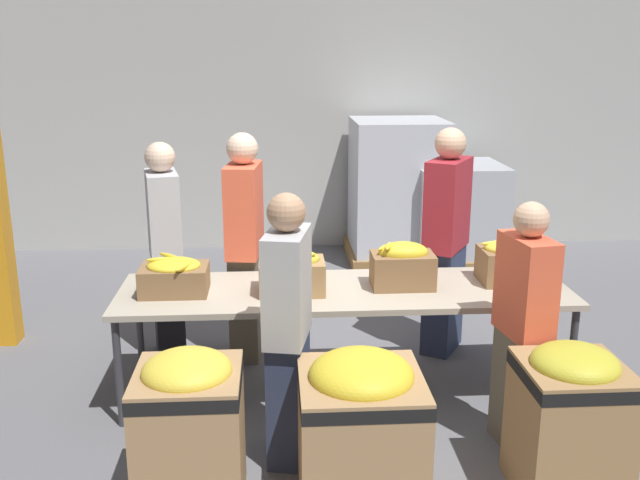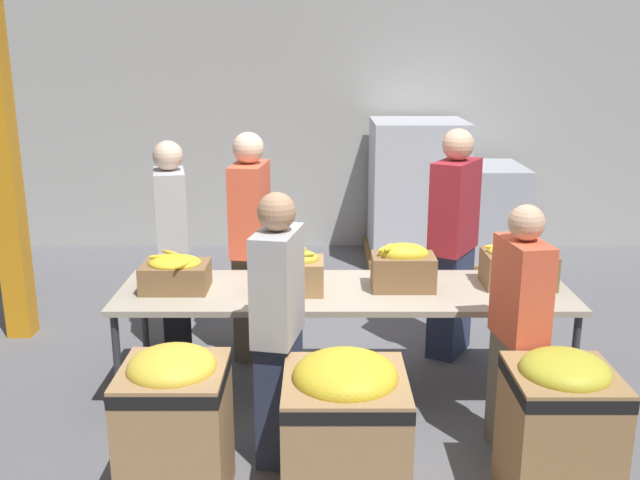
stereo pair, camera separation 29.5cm
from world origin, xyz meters
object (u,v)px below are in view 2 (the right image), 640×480
donation_bin_0 (175,423)px  volunteer_2 (453,245)px  banana_box_3 (518,264)px  pallet_stack_0 (475,216)px  donation_bin_1 (345,426)px  banana_box_1 (291,271)px  banana_box_2 (403,267)px  volunteer_1 (518,334)px  donation_bin_2 (559,425)px  volunteer_0 (173,250)px  volunteer_4 (251,247)px  volunteer_3 (278,331)px  banana_box_0 (175,273)px  pallet_stack_1 (416,193)px  sorting_table (344,295)px

donation_bin_0 → volunteer_2: bearing=47.6°
banana_box_3 → pallet_stack_0: bearing=83.1°
donation_bin_1 → volunteer_2: bearing=65.3°
banana_box_1 → banana_box_2: banana_box_2 is taller
donation_bin_0 → banana_box_2: bearing=43.7°
volunteer_1 → donation_bin_2: bearing=-176.8°
volunteer_0 → volunteer_2: 2.16m
banana_box_3 → volunteer_4: size_ratio=0.27×
volunteer_0 → volunteer_1: 2.72m
volunteer_0 → donation_bin_0: volunteer_0 is taller
volunteer_1 → donation_bin_2: (0.11, -0.50, -0.30)m
banana_box_2 → volunteer_3: 1.14m
banana_box_0 → donation_bin_0: 1.32m
volunteer_0 → pallet_stack_1: size_ratio=1.06×
volunteer_3 → donation_bin_2: size_ratio=1.86×
donation_bin_0 → banana_box_1: bearing=64.9°
volunteer_4 → pallet_stack_0: volunteer_4 is taller
volunteer_2 → donation_bin_0: bearing=-11.5°
banana_box_0 → volunteer_3: volunteer_3 is taller
volunteer_4 → donation_bin_0: 1.99m
volunteer_2 → volunteer_3: size_ratio=1.11×
banana_box_3 → donation_bin_0: 2.53m
banana_box_1 → donation_bin_1: 1.33m
banana_box_0 → banana_box_2: bearing=0.8°
donation_bin_0 → pallet_stack_0: bearing=60.3°
volunteer_3 → volunteer_4: (-0.29, 1.48, 0.08)m
banana_box_2 → volunteer_1: 0.97m
donation_bin_0 → donation_bin_2: (2.00, 0.00, -0.01)m
volunteer_2 → banana_box_0: bearing=-39.5°
banana_box_0 → volunteer_4: (0.44, 0.70, -0.02)m
pallet_stack_1 → banana_box_1: bearing=-111.2°
donation_bin_1 → banana_box_1: bearing=105.1°
sorting_table → banana_box_2: 0.44m
volunteer_0 → banana_box_2: bearing=54.4°
volunteer_1 → donation_bin_2: size_ratio=1.77×
donation_bin_1 → pallet_stack_1: size_ratio=0.54×
banana_box_1 → volunteer_1: 1.51m
donation_bin_1 → banana_box_2: bearing=71.1°
sorting_table → volunteer_4: bearing=135.3°
banana_box_3 → volunteer_2: 0.71m
volunteer_1 → pallet_stack_0: bearing=-17.3°
banana_box_1 → volunteer_3: size_ratio=0.27×
donation_bin_2 → volunteer_0: bearing=140.3°
banana_box_1 → donation_bin_1: banana_box_1 is taller
banana_box_0 → volunteer_1: (2.11, -0.74, -0.14)m
volunteer_3 → pallet_stack_0: 4.35m
volunteer_1 → volunteer_2: size_ratio=0.86×
sorting_table → volunteer_4: volunteer_4 is taller
banana_box_1 → volunteer_0: bearing=140.4°
donation_bin_2 → pallet_stack_1: (-0.17, 4.47, 0.32)m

